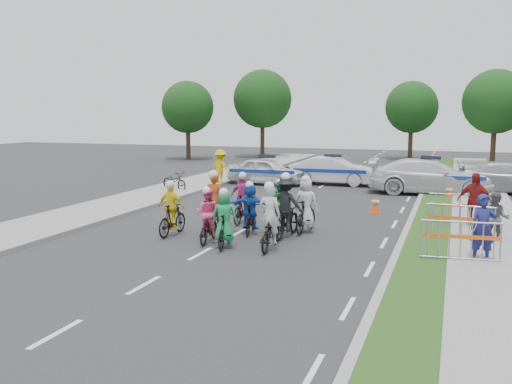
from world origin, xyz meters
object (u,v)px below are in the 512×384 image
(rider_2, at_px, (208,221))
(rider_5, at_px, (250,211))
(police_car_1, at_px, (333,171))
(barrier_0, at_px, (460,243))
(marshal_hiviz, at_px, (220,167))
(rider_4, at_px, (286,212))
(rider_3, at_px, (172,214))
(tree_0, at_px, (188,107))
(police_car_2, at_px, (430,177))
(cone_1, at_px, (449,192))
(tree_1, at_px, (496,102))
(barrier_1, at_px, (460,224))
(tree_4, at_px, (412,107))
(rider_8, at_px, (280,210))
(cone_0, at_px, (376,204))
(rider_0, at_px, (270,227))
(rider_1, at_px, (225,224))
(spectator_1, at_px, (496,218))
(parked_bike, at_px, (174,181))
(rider_6, at_px, (215,211))
(police_car_0, at_px, (267,171))
(barrier_2, at_px, (460,210))
(tree_3, at_px, (262,99))
(rider_9, at_px, (243,203))
(spectator_2, at_px, (474,201))
(spectator_0, at_px, (483,229))

(rider_2, height_order, rider_5, rider_5)
(police_car_1, relative_size, barrier_0, 2.24)
(marshal_hiviz, relative_size, barrier_0, 0.94)
(rider_4, distance_m, police_car_1, 13.18)
(rider_3, bearing_deg, tree_0, -63.39)
(police_car_2, relative_size, cone_1, 8.10)
(tree_1, bearing_deg, barrier_1, -95.03)
(tree_4, bearing_deg, rider_2, -95.90)
(rider_8, bearing_deg, tree_4, -84.92)
(cone_1, distance_m, tree_1, 18.16)
(rider_4, bearing_deg, cone_1, -111.50)
(rider_5, relative_size, cone_1, 2.44)
(rider_3, distance_m, cone_0, 8.29)
(rider_0, bearing_deg, cone_1, -116.34)
(rider_1, xyz_separation_m, police_car_1, (-0.01, 15.06, 0.06))
(spectator_1, bearing_deg, marshal_hiviz, 152.18)
(barrier_1, relative_size, cone_0, 2.86)
(rider_8, height_order, parked_bike, rider_8)
(rider_3, relative_size, barrier_0, 0.88)
(rider_6, height_order, cone_0, rider_6)
(spectator_1, relative_size, tree_0, 0.24)
(rider_6, height_order, barrier_1, rider_6)
(rider_4, distance_m, rider_6, 2.49)
(spectator_1, distance_m, tree_4, 30.56)
(marshal_hiviz, xyz_separation_m, tree_4, (8.18, 20.26, 3.25))
(spectator_1, bearing_deg, police_car_0, 143.70)
(police_car_1, bearing_deg, rider_2, 176.59)
(rider_1, relative_size, police_car_1, 0.39)
(barrier_2, bearing_deg, parked_bike, 160.50)
(spectator_1, xyz_separation_m, cone_1, (-1.41, 8.54, -0.42))
(rider_2, xyz_separation_m, parked_bike, (-6.13, 9.67, -0.16))
(barrier_0, height_order, cone_1, barrier_0)
(rider_5, xyz_separation_m, police_car_1, (-0.06, 13.08, 0.01))
(barrier_2, height_order, cone_1, barrier_2)
(rider_8, relative_size, cone_0, 2.46)
(rider_1, xyz_separation_m, cone_1, (5.92, 11.63, -0.34))
(rider_4, xyz_separation_m, barrier_1, (5.09, 1.03, -0.22))
(police_car_1, distance_m, tree_3, 19.02)
(rider_9, xyz_separation_m, barrier_1, (7.11, -0.58, -0.14))
(tree_0, bearing_deg, tree_1, 4.97)
(rider_4, distance_m, spectator_2, 6.35)
(rider_5, height_order, spectator_1, rider_5)
(tree_0, bearing_deg, tree_4, 19.44)
(rider_3, relative_size, tree_3, 0.24)
(rider_8, height_order, cone_0, rider_8)
(rider_2, xyz_separation_m, rider_6, (-0.49, 1.64, 0.02))
(spectator_0, distance_m, tree_3, 34.69)
(rider_4, distance_m, tree_3, 31.29)
(tree_4, bearing_deg, rider_8, -93.66)
(spectator_1, distance_m, marshal_hiviz, 16.15)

